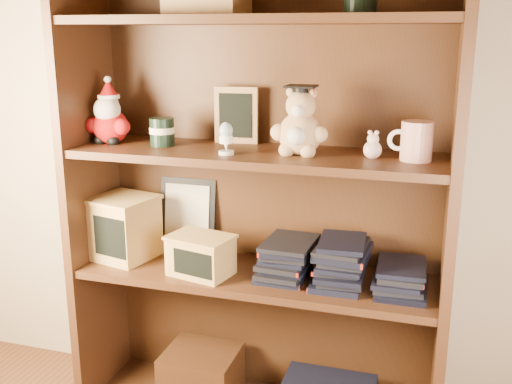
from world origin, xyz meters
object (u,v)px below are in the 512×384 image
at_px(bookcase, 260,200).
at_px(teacher_mug, 416,141).
at_px(grad_teddy_bear, 300,128).
at_px(treats_box, 124,227).

relative_size(bookcase, teacher_mug, 12.66).
xyz_separation_m(bookcase, teacher_mug, (0.47, -0.05, 0.23)).
xyz_separation_m(grad_teddy_bear, treats_box, (-0.61, 0.01, -0.37)).
distance_m(grad_teddy_bear, teacher_mug, 0.33).
relative_size(teacher_mug, treats_box, 0.54).
bearing_deg(bookcase, grad_teddy_bear, -22.05).
distance_m(grad_teddy_bear, treats_box, 0.71).
xyz_separation_m(bookcase, grad_teddy_bear, (0.14, -0.06, 0.25)).
xyz_separation_m(grad_teddy_bear, teacher_mug, (0.33, 0.01, -0.02)).
distance_m(teacher_mug, treats_box, 1.01).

